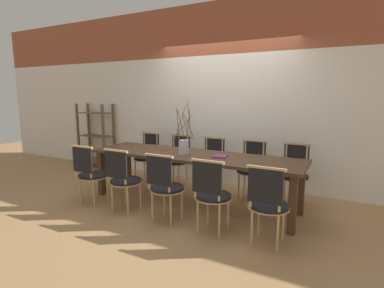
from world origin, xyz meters
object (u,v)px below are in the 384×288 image
Objects in this scene: chair_far_center at (211,162)px; shelving_rack at (96,136)px; book_stack at (220,156)px; dining_table at (192,160)px; chair_near_center at (165,185)px; vase_centerpiece at (184,146)px.

shelving_rack is at bearing -5.72° from chair_far_center.
shelving_rack is at bearing 163.53° from book_stack.
dining_table is 3.53× the size of chair_far_center.
shelving_rack is (-2.92, 0.29, 0.21)m from chair_far_center.
book_stack is at bearing 122.87° from chair_far_center.
chair_far_center is (-0.02, 0.72, -0.18)m from dining_table.
chair_near_center is 4.28× the size of book_stack.
chair_near_center is at bearing -80.68° from vase_centerpiece.
chair_near_center is 1.00× the size of chair_far_center.
dining_table is at bearing 91.51° from chair_far_center.
vase_centerpiece is at bearing 82.75° from chair_far_center.
dining_table is 2.26× the size of shelving_rack.
book_stack is at bearing 5.34° from vase_centerpiece.
dining_table is 0.45m from book_stack.
chair_near_center is at bearing -30.47° from shelving_rack.
chair_far_center is at bearing 91.51° from dining_table.
vase_centerpiece reaches higher than chair_far_center.
chair_near_center and chair_far_center have the same top height.
book_stack is (0.55, 0.05, -0.11)m from vase_centerpiece.
dining_table is 3.11m from shelving_rack.
book_stack is at bearing 58.83° from chair_near_center.
book_stack is (0.44, 0.73, 0.28)m from chair_near_center.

